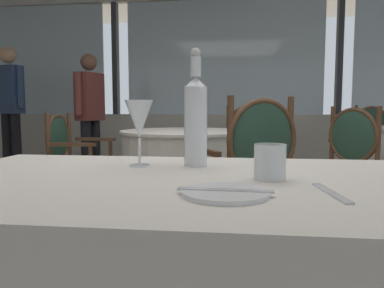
% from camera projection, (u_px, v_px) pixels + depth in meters
% --- Properties ---
extents(window_wall_far, '(11.06, 0.14, 2.87)m').
position_uv_depth(window_wall_far, '(223.00, 96.00, 5.84)').
color(window_wall_far, beige).
rests_on(window_wall_far, ground_plane).
extents(side_plate, '(0.18, 0.18, 0.01)m').
position_uv_depth(side_plate, '(225.00, 193.00, 0.75)').
color(side_plate, white).
rests_on(side_plate, foreground_table).
extents(butter_knife, '(0.20, 0.03, 0.00)m').
position_uv_depth(butter_knife, '(225.00, 190.00, 0.75)').
color(butter_knife, silver).
rests_on(butter_knife, foreground_table).
extents(dinner_fork, '(0.04, 0.18, 0.00)m').
position_uv_depth(dinner_fork, '(331.00, 193.00, 0.76)').
color(dinner_fork, silver).
rests_on(dinner_fork, foreground_table).
extents(water_bottle, '(0.07, 0.07, 0.36)m').
position_uv_depth(water_bottle, '(196.00, 119.00, 1.12)').
color(water_bottle, white).
rests_on(water_bottle, foreground_table).
extents(wine_glass, '(0.09, 0.09, 0.20)m').
position_uv_depth(wine_glass, '(139.00, 120.00, 1.12)').
color(wine_glass, white).
rests_on(wine_glass, foreground_table).
extents(water_tumbler, '(0.08, 0.08, 0.09)m').
position_uv_depth(water_tumbler, '(270.00, 162.00, 0.92)').
color(water_tumbler, white).
rests_on(water_tumbler, foreground_table).
extents(dining_chair_0_1, '(0.58, 0.52, 0.98)m').
position_uv_depth(dining_chair_0_1, '(375.00, 139.00, 4.54)').
color(dining_chair_0_1, brown).
rests_on(dining_chair_0_1, ground_plane).
extents(dining_chair_0_2, '(0.65, 0.66, 0.96)m').
position_uv_depth(dining_chair_0_2, '(362.00, 157.00, 2.93)').
color(dining_chair_0_2, brown).
rests_on(dining_chair_0_2, ground_plane).
extents(background_table_1, '(1.05, 1.05, 0.76)m').
position_uv_depth(background_table_1, '(185.00, 176.00, 3.06)').
color(background_table_1, white).
rests_on(background_table_1, ground_plane).
extents(dining_chair_1_0, '(0.65, 0.62, 0.97)m').
position_uv_depth(dining_chair_1_0, '(239.00, 144.00, 3.82)').
color(dining_chair_1_0, brown).
rests_on(dining_chair_1_0, ground_plane).
extents(dining_chair_1_1, '(0.48, 0.55, 0.90)m').
position_uv_depth(dining_chair_1_1, '(73.00, 157.00, 3.13)').
color(dining_chair_1_1, brown).
rests_on(dining_chair_1_1, ground_plane).
extents(dining_chair_1_2, '(0.65, 0.63, 1.00)m').
position_uv_depth(dining_chair_1_2, '(250.00, 169.00, 2.17)').
color(dining_chair_1_2, brown).
rests_on(dining_chair_1_2, ground_plane).
extents(diner_person_0, '(0.29, 0.51, 1.62)m').
position_uv_depth(diner_person_0, '(90.00, 110.00, 4.66)').
color(diner_person_0, black).
rests_on(diner_person_0, ground_plane).
extents(diner_person_1, '(0.51, 0.30, 1.78)m').
position_uv_depth(diner_person_1, '(10.00, 103.00, 5.09)').
color(diner_person_1, black).
rests_on(diner_person_1, ground_plane).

